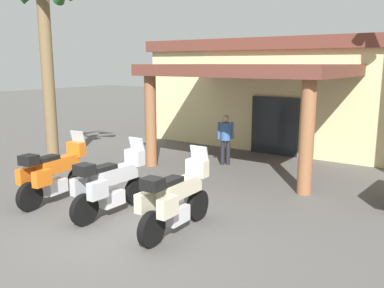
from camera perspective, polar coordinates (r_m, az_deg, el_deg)
ground_plane at (r=8.67m, az=-10.16°, el=-11.34°), size 80.00×80.00×0.00m
motel_building at (r=18.07m, az=15.64°, el=7.10°), size 12.23×11.41×4.20m
motorcycle_orange at (r=10.41m, az=-18.60°, el=-3.87°), size 0.74×2.21×1.61m
motorcycle_silver at (r=9.19m, az=-11.23°, el=-5.45°), size 0.72×2.21×1.61m
motorcycle_cream at (r=8.08m, az=-2.31°, el=-7.58°), size 0.70×2.21×1.61m
pedestrian at (r=13.44m, az=4.68°, el=1.08°), size 0.45×0.34×1.65m
palm_tree_roadside at (r=13.07m, az=-19.77°, el=14.61°), size 2.00×2.03×6.09m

